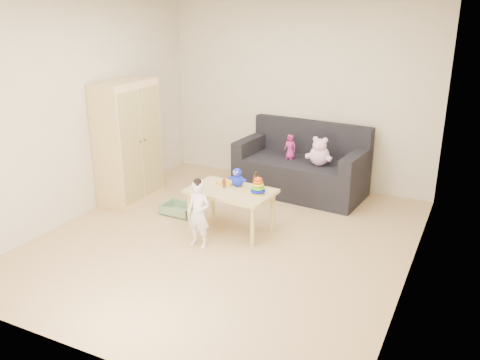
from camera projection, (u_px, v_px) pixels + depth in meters
The scene contains 13 objects.
room at pixel (225, 129), 5.40m from camera, with size 4.50×4.50×4.50m.
wardrobe at pixel (128, 142), 6.76m from camera, with size 0.45×0.90×1.62m, color #E9BC80.
sofa at pixel (300, 177), 7.15m from camera, with size 1.76×0.88×0.49m, color black.
play_table at pixel (231, 210), 5.99m from camera, with size 0.97×0.62×0.51m, color #EAD080.
storage_bin at pixel (179, 209), 6.52m from camera, with size 0.42×0.31×0.13m, color gray, non-canonical shape.
toddler at pixel (198, 214), 5.57m from camera, with size 0.28×0.19×0.75m, color white.
pink_bear at pixel (320, 153), 6.80m from camera, with size 0.29×0.25×0.33m, color #FDBAE3, non-canonical shape.
doll at pixel (290, 147), 7.06m from camera, with size 0.17×0.12×0.34m, color #BB237B.
ring_stacker at pixel (258, 187), 5.75m from camera, with size 0.17×0.17×0.20m.
brown_bottle at pixel (256, 182), 5.90m from camera, with size 0.07×0.07×0.20m.
blue_plush at pixel (237, 177), 5.98m from camera, with size 0.19×0.15×0.23m, color #192DE3, non-canonical shape.
wooden_figure at pixel (224, 183), 5.94m from camera, with size 0.05×0.04×0.12m, color brown, non-canonical shape.
yellow_book at pixel (227, 183), 6.11m from camera, with size 0.18×0.18×0.01m, color yellow.
Camera 1 is at (2.48, -4.66, 2.59)m, focal length 38.00 mm.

